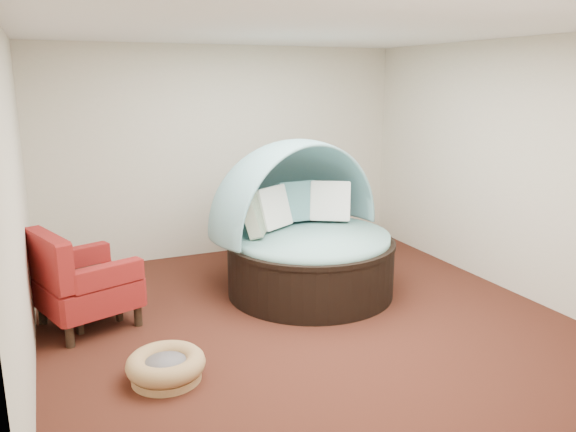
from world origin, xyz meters
name	(u,v)px	position (x,y,z in m)	size (l,w,h in m)	color
floor	(303,317)	(0.00, 0.00, 0.00)	(5.00, 5.00, 0.00)	#411E12
wall_back	(226,152)	(0.00, 2.50, 1.40)	(5.00, 5.00, 0.00)	beige
wall_front	(491,255)	(0.00, -2.50, 1.40)	(5.00, 5.00, 0.00)	beige
wall_left	(17,205)	(-2.50, 0.00, 1.40)	(5.00, 5.00, 0.00)	beige
wall_right	(503,166)	(2.50, 0.00, 1.40)	(5.00, 5.00, 0.00)	beige
ceiling	(305,29)	(0.00, 0.00, 2.80)	(5.00, 5.00, 0.00)	white
canopy_daybed	(304,222)	(0.34, 0.71, 0.80)	(2.36, 2.32, 1.73)	black
pet_basket	(166,366)	(-1.53, -0.67, 0.12)	(0.73, 0.73, 0.22)	#9C7846
red_armchair	(81,282)	(-2.06, 0.66, 0.46)	(1.08, 1.08, 0.99)	black
side_table	(87,291)	(-2.00, 0.77, 0.32)	(0.69, 0.69, 0.50)	black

